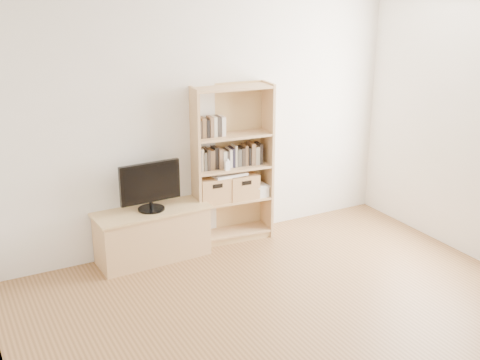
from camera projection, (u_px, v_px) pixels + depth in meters
floor at (341, 360)px, 4.51m from camera, size 4.50×5.00×0.01m
back_wall at (200, 123)px, 6.18m from camera, size 4.50×0.02×2.60m
left_wall at (3, 270)px, 3.10m from camera, size 0.02×5.00×2.60m
ceiling at (365, 0)px, 3.67m from camera, size 4.50×5.00×0.01m
tv_stand at (153, 235)px, 6.06m from camera, size 1.13×0.46×0.51m
bookshelf at (232, 165)px, 6.33m from camera, size 0.87×0.38×1.70m
television at (150, 187)px, 5.89m from camera, size 0.62×0.08×0.49m
books_row_mid at (232, 156)px, 6.32m from camera, size 0.86×0.26×0.23m
books_row_upper at (214, 127)px, 6.14m from camera, size 0.36×0.16×0.18m
baby_monitor at (227, 165)px, 6.21m from camera, size 0.05×0.03×0.10m
basket_left at (213, 189)px, 6.32m from camera, size 0.35×0.29×0.27m
basket_right at (241, 186)px, 6.45m from camera, size 0.34×0.28×0.26m
laptop at (228, 173)px, 6.34m from camera, size 0.37×0.26×0.03m
magazine_stack at (257, 190)px, 6.54m from camera, size 0.17×0.24×0.11m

